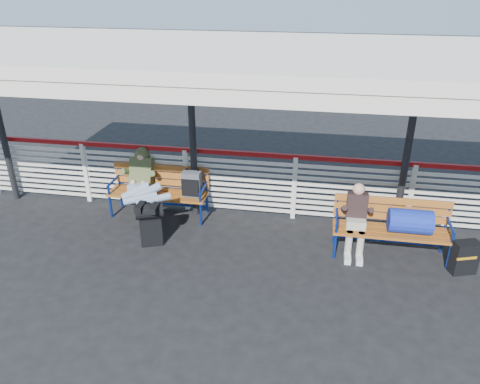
% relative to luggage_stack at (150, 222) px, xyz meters
% --- Properties ---
extents(ground, '(60.00, 60.00, 0.00)m').
position_rel_luggage_stack_xyz_m(ground, '(2.25, -0.59, -0.40)').
color(ground, black).
rests_on(ground, ground).
extents(fence, '(12.08, 0.08, 1.24)m').
position_rel_luggage_stack_xyz_m(fence, '(2.25, 1.31, 0.26)').
color(fence, silver).
rests_on(fence, ground).
extents(canopy, '(12.60, 3.60, 3.16)m').
position_rel_luggage_stack_xyz_m(canopy, '(2.25, 0.28, 2.64)').
color(canopy, silver).
rests_on(canopy, ground).
extents(luggage_stack, '(0.50, 0.39, 0.74)m').
position_rel_luggage_stack_xyz_m(luggage_stack, '(0.00, 0.00, 0.00)').
color(luggage_stack, black).
rests_on(luggage_stack, ground).
extents(bench_left, '(1.80, 0.56, 0.93)m').
position_rel_luggage_stack_xyz_m(bench_left, '(0.00, 1.03, 0.19)').
color(bench_left, '#AA5F21').
rests_on(bench_left, ground).
extents(bench_right, '(1.80, 0.56, 0.92)m').
position_rel_luggage_stack_xyz_m(bench_right, '(3.98, 0.34, 0.21)').
color(bench_right, '#AA5F21').
rests_on(bench_right, ground).
extents(traveler_man, '(0.94, 1.60, 0.77)m').
position_rel_luggage_stack_xyz_m(traveler_man, '(-0.35, 0.67, 0.27)').
color(traveler_man, '#97AFCB').
rests_on(traveler_man, ground).
extents(companion_person, '(0.32, 0.66, 1.15)m').
position_rel_luggage_stack_xyz_m(companion_person, '(3.29, 0.34, 0.19)').
color(companion_person, '#ACA99C').
rests_on(companion_person, ground).
extents(suitcase_side, '(0.42, 0.34, 0.52)m').
position_rel_luggage_stack_xyz_m(suitcase_side, '(4.89, 0.04, -0.14)').
color(suitcase_side, black).
rests_on(suitcase_side, ground).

